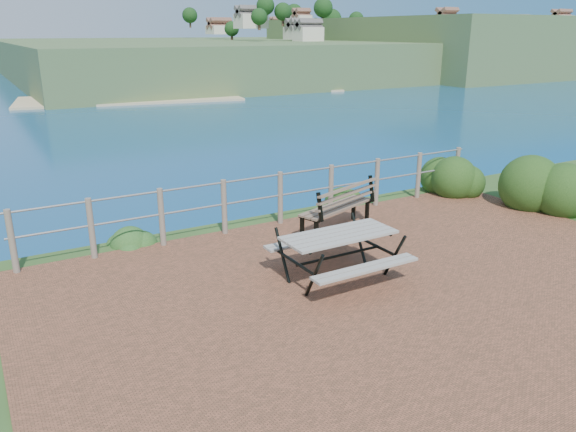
% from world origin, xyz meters
% --- Properties ---
extents(ground, '(10.00, 7.00, 0.12)m').
position_xyz_m(ground, '(0.00, 0.00, 0.00)').
color(ground, brown).
rests_on(ground, ground).
extents(safety_railing, '(9.40, 0.10, 1.00)m').
position_xyz_m(safety_railing, '(0.00, 3.35, 0.57)').
color(safety_railing, '#6B5B4C').
rests_on(safety_railing, ground).
extents(distant_bay, '(290.00, 232.36, 24.00)m').
position_xyz_m(distant_bay, '(173.07, 202.61, -1.52)').
color(distant_bay, '#416532').
rests_on(distant_bay, ground).
extents(picnic_table, '(1.68, 1.45, 0.71)m').
position_xyz_m(picnic_table, '(-0.50, 0.72, 0.45)').
color(picnic_table, gray).
rests_on(picnic_table, ground).
extents(park_bench, '(1.72, 0.92, 0.94)m').
position_xyz_m(park_bench, '(0.65, 2.44, 0.62)').
color(park_bench, brown).
rests_on(park_bench, ground).
extents(shrub_right_front, '(1.30, 1.30, 1.85)m').
position_xyz_m(shrub_right_front, '(5.19, 1.51, 0.00)').
color(shrub_right_front, '#173B12').
rests_on(shrub_right_front, ground).
extents(shrub_right_edge, '(1.06, 1.06, 1.52)m').
position_xyz_m(shrub_right_edge, '(4.50, 3.26, 0.00)').
color(shrub_right_edge, '#173B12').
rests_on(shrub_right_edge, ground).
extents(shrub_lip_west, '(0.71, 0.71, 0.42)m').
position_xyz_m(shrub_lip_west, '(-2.71, 3.68, 0.00)').
color(shrub_lip_west, '#21541F').
rests_on(shrub_lip_west, ground).
extents(shrub_lip_east, '(0.67, 0.67, 0.37)m').
position_xyz_m(shrub_lip_east, '(2.03, 4.23, 0.00)').
color(shrub_lip_east, '#173B12').
rests_on(shrub_lip_east, ground).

